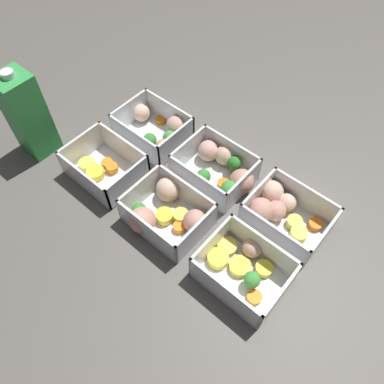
{
  "coord_description": "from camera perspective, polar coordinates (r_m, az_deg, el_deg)",
  "views": [
    {
      "loc": [
        -0.28,
        0.32,
        0.63
      ],
      "look_at": [
        0.0,
        0.0,
        0.02
      ],
      "focal_mm": 35.0,
      "sensor_mm": 36.0,
      "label": 1
    }
  ],
  "objects": [
    {
      "name": "ground_plane",
      "position": [
        0.76,
        0.0,
        -1.0
      ],
      "size": [
        4.0,
        4.0,
        0.0
      ],
      "primitive_type": "plane",
      "color": "#56514C"
    },
    {
      "name": "container_near_left",
      "position": [
        0.73,
        13.25,
        -2.98
      ],
      "size": [
        0.16,
        0.13,
        0.07
      ],
      "color": "white",
      "rests_on": "ground_plane"
    },
    {
      "name": "container_near_center",
      "position": [
        0.77,
        4.5,
        3.4
      ],
      "size": [
        0.17,
        0.14,
        0.07
      ],
      "color": "white",
      "rests_on": "ground_plane"
    },
    {
      "name": "container_near_right",
      "position": [
        0.85,
        -5.19,
        9.44
      ],
      "size": [
        0.16,
        0.13,
        0.07
      ],
      "color": "white",
      "rests_on": "ground_plane"
    },
    {
      "name": "container_far_left",
      "position": [
        0.67,
        7.82,
        -11.27
      ],
      "size": [
        0.15,
        0.13,
        0.07
      ],
      "color": "white",
      "rests_on": "ground_plane"
    },
    {
      "name": "container_far_center",
      "position": [
        0.71,
        -4.03,
        -3.01
      ],
      "size": [
        0.15,
        0.15,
        0.07
      ],
      "color": "white",
      "rests_on": "ground_plane"
    },
    {
      "name": "container_far_right",
      "position": [
        0.8,
        -13.15,
        3.53
      ],
      "size": [
        0.15,
        0.12,
        0.07
      ],
      "color": "white",
      "rests_on": "ground_plane"
    },
    {
      "name": "juice_carton",
      "position": [
        0.85,
        -23.8,
        10.68
      ],
      "size": [
        0.07,
        0.07,
        0.2
      ],
      "color": "green",
      "rests_on": "ground_plane"
    }
  ]
}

